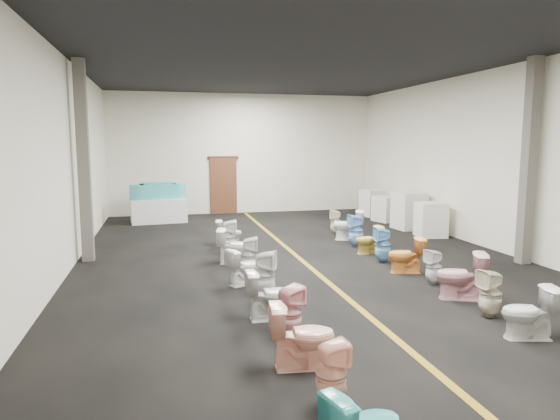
# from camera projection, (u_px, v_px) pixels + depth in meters

# --- Properties ---
(floor) EXTENTS (16.00, 16.00, 0.00)m
(floor) POSITION_uv_depth(u_px,v_px,m) (300.00, 259.00, 11.53)
(floor) COLOR black
(floor) RESTS_ON ground
(ceiling) EXTENTS (16.00, 16.00, 0.00)m
(ceiling) POSITION_uv_depth(u_px,v_px,m) (301.00, 59.00, 10.93)
(ceiling) COLOR black
(ceiling) RESTS_ON ground
(wall_back) EXTENTS (10.00, 0.00, 10.00)m
(wall_back) POSITION_uv_depth(u_px,v_px,m) (244.00, 154.00, 18.95)
(wall_back) COLOR beige
(wall_back) RESTS_ON ground
(wall_left) EXTENTS (0.00, 16.00, 16.00)m
(wall_left) POSITION_uv_depth(u_px,v_px,m) (63.00, 164.00, 10.09)
(wall_left) COLOR beige
(wall_left) RESTS_ON ground
(wall_right) EXTENTS (0.00, 16.00, 16.00)m
(wall_right) POSITION_uv_depth(u_px,v_px,m) (495.00, 160.00, 12.38)
(wall_right) COLOR beige
(wall_right) RESTS_ON ground
(aisle_stripe) EXTENTS (0.12, 15.60, 0.01)m
(aisle_stripe) POSITION_uv_depth(u_px,v_px,m) (300.00, 259.00, 11.53)
(aisle_stripe) COLOR #886513
(aisle_stripe) RESTS_ON floor
(back_door) EXTENTS (1.00, 0.10, 2.10)m
(back_door) POSITION_uv_depth(u_px,v_px,m) (224.00, 186.00, 18.87)
(back_door) COLOR #562D19
(back_door) RESTS_ON floor
(door_frame) EXTENTS (1.15, 0.08, 0.10)m
(door_frame) POSITION_uv_depth(u_px,v_px,m) (223.00, 157.00, 18.73)
(door_frame) COLOR #331C11
(door_frame) RESTS_ON back_door
(column_left) EXTENTS (0.25, 0.25, 4.50)m
(column_left) POSITION_uv_depth(u_px,v_px,m) (84.00, 162.00, 11.11)
(column_left) COLOR #59544C
(column_left) RESTS_ON floor
(column_right) EXTENTS (0.25, 0.25, 4.50)m
(column_right) POSITION_uv_depth(u_px,v_px,m) (529.00, 162.00, 10.87)
(column_right) COLOR #59544C
(column_right) RESTS_ON floor
(display_table) EXTENTS (1.88, 1.08, 0.80)m
(display_table) POSITION_uv_depth(u_px,v_px,m) (159.00, 211.00, 16.83)
(display_table) COLOR white
(display_table) RESTS_ON floor
(bathtub) EXTENTS (1.84, 0.88, 0.55)m
(bathtub) POSITION_uv_depth(u_px,v_px,m) (158.00, 191.00, 16.74)
(bathtub) COLOR #3DAAB2
(bathtub) RESTS_ON display_table
(appliance_crate_a) EXTENTS (0.87, 0.87, 0.98)m
(appliance_crate_a) POSITION_uv_depth(u_px,v_px,m) (431.00, 220.00, 14.27)
(appliance_crate_a) COLOR silver
(appliance_crate_a) RESTS_ON floor
(appliance_crate_b) EXTENTS (0.91, 0.91, 1.14)m
(appliance_crate_b) POSITION_uv_depth(u_px,v_px,m) (409.00, 211.00, 15.53)
(appliance_crate_b) COLOR silver
(appliance_crate_b) RESTS_ON floor
(appliance_crate_c) EXTENTS (0.95, 0.95, 0.87)m
(appliance_crate_c) POSITION_uv_depth(u_px,v_px,m) (387.00, 209.00, 17.04)
(appliance_crate_c) COLOR silver
(appliance_crate_c) RESTS_ON floor
(appliance_crate_d) EXTENTS (0.82, 0.82, 0.96)m
(appliance_crate_d) POSITION_uv_depth(u_px,v_px,m) (372.00, 203.00, 18.28)
(appliance_crate_d) COLOR silver
(appliance_crate_d) RESTS_ON floor
(toilet_left_1) EXTENTS (0.35, 0.34, 0.70)m
(toilet_left_1) POSITION_uv_depth(u_px,v_px,m) (331.00, 374.00, 5.05)
(toilet_left_1) COLOR #F2AC91
(toilet_left_1) RESTS_ON floor
(toilet_left_2) EXTENTS (0.82, 0.53, 0.79)m
(toilet_left_2) POSITION_uv_depth(u_px,v_px,m) (302.00, 336.00, 5.93)
(toilet_left_2) COLOR #FCB49C
(toilet_left_2) RESTS_ON floor
(toilet_left_3) EXTENTS (0.45, 0.45, 0.76)m
(toilet_left_3) POSITION_uv_depth(u_px,v_px,m) (290.00, 313.00, 6.80)
(toilet_left_3) COLOR #D48C8E
(toilet_left_3) RESTS_ON floor
(toilet_left_4) EXTENTS (0.75, 0.44, 0.76)m
(toilet_left_4) POSITION_uv_depth(u_px,v_px,m) (270.00, 295.00, 7.57)
(toilet_left_4) COLOR silver
(toilet_left_4) RESTS_ON floor
(toilet_left_5) EXTENTS (0.50, 0.50, 0.85)m
(toilet_left_5) POSITION_uv_depth(u_px,v_px,m) (264.00, 275.00, 8.56)
(toilet_left_5) COLOR silver
(toilet_left_5) RESTS_ON floor
(toilet_left_6) EXTENTS (0.78, 0.63, 0.70)m
(toilet_left_6) POSITION_uv_depth(u_px,v_px,m) (244.00, 266.00, 9.45)
(toilet_left_6) COLOR white
(toilet_left_6) RESTS_ON floor
(toilet_left_7) EXTENTS (0.40, 0.40, 0.76)m
(toilet_left_7) POSITION_uv_depth(u_px,v_px,m) (249.00, 255.00, 10.25)
(toilet_left_7) COLOR silver
(toilet_left_7) RESTS_ON floor
(toilet_left_8) EXTENTS (0.85, 0.59, 0.78)m
(toilet_left_8) POSITION_uv_depth(u_px,v_px,m) (234.00, 246.00, 11.09)
(toilet_left_8) COLOR white
(toilet_left_8) RESTS_ON floor
(toilet_left_9) EXTENTS (0.41, 0.40, 0.83)m
(toilet_left_9) POSITION_uv_depth(u_px,v_px,m) (228.00, 237.00, 12.03)
(toilet_left_9) COLOR silver
(toilet_left_9) RESTS_ON floor
(toilet_left_10) EXTENTS (0.73, 0.51, 0.68)m
(toilet_left_10) POSITION_uv_depth(u_px,v_px,m) (229.00, 233.00, 12.98)
(toilet_left_10) COLOR silver
(toilet_left_10) RESTS_ON floor
(toilet_right_1) EXTENTS (0.81, 0.58, 0.74)m
(toilet_right_1) POSITION_uv_depth(u_px,v_px,m) (529.00, 313.00, 6.81)
(toilet_right_1) COLOR silver
(toilet_right_1) RESTS_ON floor
(toilet_right_2) EXTENTS (0.38, 0.37, 0.76)m
(toilet_right_2) POSITION_uv_depth(u_px,v_px,m) (490.00, 293.00, 7.66)
(toilet_right_2) COLOR beige
(toilet_right_2) RESTS_ON floor
(toilet_right_3) EXTENTS (0.92, 0.73, 0.83)m
(toilet_right_3) POSITION_uv_depth(u_px,v_px,m) (461.00, 276.00, 8.54)
(toilet_right_3) COLOR #CF9096
(toilet_right_3) RESTS_ON floor
(toilet_right_4) EXTENTS (0.35, 0.34, 0.68)m
(toilet_right_4) POSITION_uv_depth(u_px,v_px,m) (434.00, 267.00, 9.45)
(toilet_right_4) COLOR silver
(toilet_right_4) RESTS_ON floor
(toilet_right_5) EXTENTS (0.81, 0.57, 0.75)m
(toilet_right_5) POSITION_uv_depth(u_px,v_px,m) (406.00, 255.00, 10.28)
(toilet_right_5) COLOR orange
(toilet_right_5) RESTS_ON floor
(toilet_right_6) EXTENTS (0.38, 0.37, 0.79)m
(toilet_right_6) POSITION_uv_depth(u_px,v_px,m) (383.00, 245.00, 11.20)
(toilet_right_6) COLOR #74B2DE
(toilet_right_6) RESTS_ON floor
(toilet_right_7) EXTENTS (0.67, 0.39, 0.68)m
(toilet_right_7) POSITION_uv_depth(u_px,v_px,m) (369.00, 240.00, 12.07)
(toilet_right_7) COLOR gold
(toilet_right_7) RESTS_ON floor
(toilet_right_8) EXTENTS (0.39, 0.38, 0.84)m
(toilet_right_8) POSITION_uv_depth(u_px,v_px,m) (356.00, 231.00, 12.89)
(toilet_right_8) COLOR #83BAF6
(toilet_right_8) RESTS_ON floor
(toilet_right_9) EXTENTS (0.92, 0.69, 0.84)m
(toilet_right_9) POSITION_uv_depth(u_px,v_px,m) (348.00, 225.00, 13.77)
(toilet_right_9) COLOR white
(toilet_right_9) RESTS_ON floor
(toilet_right_10) EXTENTS (0.38, 0.38, 0.73)m
(toilet_right_10) POSITION_uv_depth(u_px,v_px,m) (336.00, 222.00, 14.66)
(toilet_right_10) COLOR beige
(toilet_right_10) RESTS_ON floor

